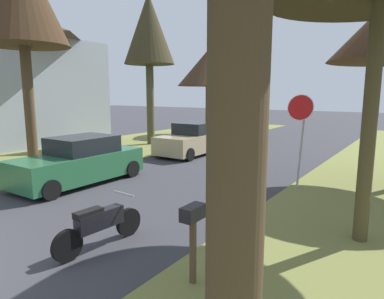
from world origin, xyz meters
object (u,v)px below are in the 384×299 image
parked_sedan_green (79,162)px  parked_sedan_tan (194,140)px  street_tree_left_far (209,68)px  stop_sign_far (300,121)px  street_tree_left_mid_b (149,31)px  curbside_mailbox (193,222)px  parked_motorcycle (99,224)px

parked_sedan_green → parked_sedan_tan: bearing=89.7°
street_tree_left_far → parked_sedan_tan: (3.46, -6.94, -4.05)m
stop_sign_far → street_tree_left_mid_b: bearing=155.9°
street_tree_left_mid_b → curbside_mailbox: 16.12m
parked_sedan_tan → parked_motorcycle: 10.71m
street_tree_left_far → parked_motorcycle: size_ratio=2.94×
parked_motorcycle → street_tree_left_mid_b: bearing=127.1°
curbside_mailbox → street_tree_left_far: bearing=121.1°
stop_sign_far → parked_motorcycle: stop_sign_far is taller
parked_sedan_green → curbside_mailbox: bearing=-24.1°
parked_sedan_tan → street_tree_left_far: bearing=116.5°
parked_motorcycle → parked_sedan_tan: bearing=114.2°
parked_sedan_green → parked_sedan_tan: same height
stop_sign_far → parked_sedan_green: (-6.33, -3.44, -1.45)m
curbside_mailbox → street_tree_left_mid_b: bearing=133.8°
street_tree_left_mid_b → parked_sedan_green: (3.81, -7.97, -5.78)m
stop_sign_far → parked_sedan_green: bearing=-151.5°
stop_sign_far → street_tree_left_mid_b: (-10.14, 4.53, 4.34)m
stop_sign_far → parked_motorcycle: size_ratio=1.43×
parked_sedan_tan → curbside_mailbox: parked_sedan_tan is taller
street_tree_left_mid_b → curbside_mailbox: size_ratio=6.71×
parked_sedan_green → parked_motorcycle: (4.42, -2.92, -0.24)m
street_tree_left_far → street_tree_left_mid_b: bearing=-93.8°
parked_sedan_tan → stop_sign_far: bearing=-28.5°
parked_sedan_tan → parked_motorcycle: bearing=-65.8°
street_tree_left_mid_b → parked_sedan_green: bearing=-64.4°
stop_sign_far → street_tree_left_mid_b: size_ratio=0.34×
street_tree_left_mid_b → street_tree_left_far: 6.09m
street_tree_left_far → stop_sign_far: bearing=-46.7°
street_tree_left_far → parked_sedan_green: street_tree_left_far is taller
street_tree_left_mid_b → street_tree_left_far: bearing=86.2°
street_tree_left_mid_b → parked_sedan_tan: street_tree_left_mid_b is taller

